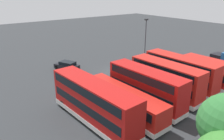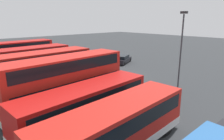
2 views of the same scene
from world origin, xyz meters
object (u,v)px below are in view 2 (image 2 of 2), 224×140
Objects in this scene: bus_double_decker_third at (66,81)px; bus_double_decker_fourth at (41,74)px; bus_single_deck_near_end at (118,127)px; bus_single_deck_second at (86,104)px; bus_single_deck_sixth at (15,69)px; lamp_post_tall at (181,46)px; bus_double_decker_seventh at (8,58)px; waste_bin_yellow at (138,80)px; bus_double_decker_fifth at (23,68)px; car_hatchback_silver at (123,59)px.

bus_double_decker_third is 1.06× the size of bus_double_decker_fourth.
bus_single_deck_near_end is 10.87m from bus_double_decker_fourth.
bus_single_deck_second is at bearing 172.96° from bus_double_decker_third.
lamp_post_tall reaches higher than bus_single_deck_sixth.
bus_single_deck_near_end is 12.99m from lamp_post_tall.
bus_single_deck_second is 1.04× the size of bus_double_decker_fourth.
bus_double_decker_seventh is (17.95, -0.16, 0.83)m from bus_single_deck_second.
waste_bin_yellow is (4.22, 1.59, -4.36)m from lamp_post_tall.
bus_double_decker_fourth reaches higher than waste_bin_yellow.
waste_bin_yellow is (-3.65, -10.23, -1.97)m from bus_double_decker_fourth.
bus_double_decker_third is 7.57m from bus_double_decker_fifth.
bus_double_decker_fifth is at bearing -0.47° from bus_single_deck_near_end.
bus_single_deck_sixth is at bearing 3.63° from bus_double_decker_third.
bus_single_deck_near_end is at bearing 172.44° from bus_double_decker_third.
bus_single_deck_sixth is at bearing 38.44° from lamp_post_tall.
bus_double_decker_seventh is 1.47× the size of lamp_post_tall.
bus_single_deck_second is 1.28× the size of lamp_post_tall.
lamp_post_tall is 6.28m from waste_bin_yellow.
bus_double_decker_fourth and bus_double_decker_fifth have the same top height.
bus_single_deck_sixth is at bearing 43.69° from waste_bin_yellow.
lamp_post_tall reaches higher than waste_bin_yellow.
bus_double_decker_seventh is (10.82, -0.27, 0.01)m from bus_double_decker_fourth.
waste_bin_yellow is at bearing -70.95° from bus_single_deck_second.
lamp_post_tall is (-4.19, -11.28, 2.39)m from bus_double_decker_third.
bus_double_decker_fourth is 0.84× the size of bus_double_decker_seventh.
bus_single_deck_second is at bearing 86.43° from lamp_post_tall.
bus_double_decker_fourth is (3.67, 0.54, -0.00)m from bus_double_decker_third.
waste_bin_yellow is at bearing -136.31° from bus_single_deck_sixth.
bus_double_decker_seventh is at bearing 31.72° from lamp_post_tall.
bus_double_decker_fifth is (14.69, -0.12, 0.83)m from bus_single_deck_near_end.
bus_double_decker_fifth reaches higher than bus_single_deck_near_end.
bus_double_decker_fifth is (10.99, 0.40, 0.83)m from bus_single_deck_second.
bus_double_decker_fifth is 3.46m from bus_single_deck_sixth.
bus_double_decker_third reaches higher than bus_single_deck_second.
bus_single_deck_sixth is 19.52m from lamp_post_tall.
bus_single_deck_near_end is 7.27m from bus_double_decker_third.
bus_double_decker_fourth is 0.98× the size of bus_double_decker_fifth.
waste_bin_yellow is at bearing 143.08° from car_hatchback_silver.
bus_double_decker_fifth is (3.86, 0.29, 0.00)m from bus_double_decker_fourth.
waste_bin_yellow is (3.49, -10.11, -1.15)m from bus_single_deck_second.
waste_bin_yellow is at bearing -145.46° from bus_double_decker_seventh.
bus_double_decker_fourth reaches higher than bus_single_deck_second.
bus_single_deck_sixth is at bearing 85.06° from car_hatchback_silver.
bus_double_decker_third is (7.16, -0.95, 0.83)m from bus_single_deck_near_end.
lamp_post_tall is (-7.87, -11.82, 2.39)m from bus_double_decker_fourth.
bus_double_decker_fifth is (7.53, 0.83, -0.00)m from bus_double_decker_third.
car_hatchback_silver is at bearing -21.82° from lamp_post_tall.
bus_single_deck_sixth is (18.05, -0.26, 0.00)m from bus_single_deck_near_end.
car_hatchback_silver is at bearing -36.92° from waste_bin_yellow.
bus_single_deck_sixth is at bearing -0.83° from bus_single_deck_near_end.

